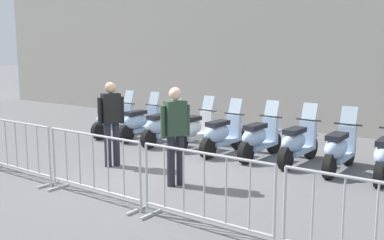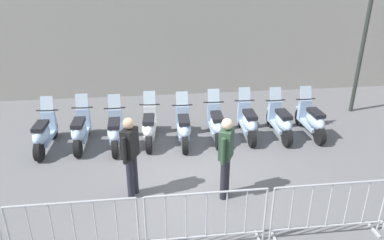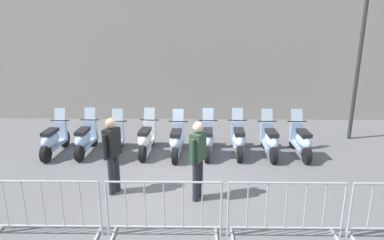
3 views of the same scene
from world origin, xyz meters
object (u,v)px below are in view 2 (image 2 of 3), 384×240
object	(u,v)px
motorcycle_3	(149,127)
barrier_segment_2	(206,220)
motorcycle_2	(115,131)
motorcycle_5	(216,124)
motorcycle_8	(312,120)
motorcycle_4	(184,127)
motorcycle_6	(248,122)
barrier_segment_3	(328,210)
officer_mid_plaza	(131,153)
motorcycle_0	(44,134)
motorcycle_1	(81,130)
motorcycle_7	(281,122)
barrier_segment_1	(75,230)
officer_near_row_end	(226,154)

from	to	relation	value
motorcycle_3	barrier_segment_2	distance (m)	4.05
motorcycle_2	motorcycle_5	bearing A→B (deg)	0.52
motorcycle_8	motorcycle_4	bearing A→B (deg)	178.70
motorcycle_2	motorcycle_3	world-z (taller)	same
motorcycle_8	motorcycle_6	bearing A→B (deg)	174.83
barrier_segment_3	officer_mid_plaza	world-z (taller)	officer_mid_plaza
barrier_segment_2	motorcycle_0	bearing A→B (deg)	130.27
motorcycle_5	barrier_segment_2	bearing A→B (deg)	-104.68
motorcycle_1	motorcycle_2	bearing A→B (deg)	-11.12
motorcycle_6	barrier_segment_2	bearing A→B (deg)	-116.06
motorcycle_5	motorcycle_8	size ratio (longest dim) A/B	1.00
motorcycle_5	motorcycle_6	world-z (taller)	same
motorcycle_2	officer_mid_plaza	size ratio (longest dim) A/B	0.99
motorcycle_4	motorcycle_7	distance (m)	2.64
motorcycle_6	officer_mid_plaza	bearing A→B (deg)	-144.19
motorcycle_2	barrier_segment_3	size ratio (longest dim) A/B	0.85
motorcycle_8	motorcycle_7	bearing A→B (deg)	177.53
motorcycle_5	barrier_segment_1	xyz separation A→B (m)	(-3.14, -3.82, 0.07)
motorcycle_4	barrier_segment_3	world-z (taller)	motorcycle_4
motorcycle_3	barrier_segment_3	xyz separation A→B (m)	(2.85, -4.06, 0.07)
motorcycle_7	officer_near_row_end	world-z (taller)	officer_near_row_end
motorcycle_3	motorcycle_8	xyz separation A→B (m)	(4.40, -0.26, 0.00)
motorcycle_0	motorcycle_5	world-z (taller)	same
barrier_segment_2	barrier_segment_1	bearing A→B (deg)	177.90
barrier_segment_1	motorcycle_0	bearing A→B (deg)	107.90
barrier_segment_2	barrier_segment_3	size ratio (longest dim) A/B	1.00
barrier_segment_3	motorcycle_4	bearing A→B (deg)	116.98
motorcycle_5	officer_mid_plaza	bearing A→B (deg)	-134.68
motorcycle_2	motorcycle_8	distance (m)	5.28
motorcycle_3	motorcycle_8	distance (m)	4.41
motorcycle_6	motorcycle_7	world-z (taller)	same
officer_mid_plaza	motorcycle_0	bearing A→B (deg)	132.93
officer_near_row_end	officer_mid_plaza	distance (m)	1.87
motorcycle_0	barrier_segment_2	bearing A→B (deg)	-49.73
motorcycle_4	barrier_segment_3	xyz separation A→B (m)	(1.98, -3.89, 0.07)
motorcycle_8	barrier_segment_1	size ratio (longest dim) A/B	0.85
motorcycle_2	motorcycle_3	size ratio (longest dim) A/B	1.00
barrier_segment_1	motorcycle_5	bearing A→B (deg)	50.60
barrier_segment_1	barrier_segment_2	bearing A→B (deg)	-2.10
motorcycle_0	officer_mid_plaza	xyz separation A→B (m)	(2.18, -2.34, 0.53)
barrier_segment_3	motorcycle_1	bearing A→B (deg)	138.20
motorcycle_6	motorcycle_7	bearing A→B (deg)	-7.84
motorcycle_5	barrier_segment_1	size ratio (longest dim) A/B	0.85
motorcycle_4	barrier_segment_2	xyz separation A→B (m)	(-0.14, -3.81, 0.07)
barrier_segment_1	motorcycle_3	bearing A→B (deg)	70.60
motorcycle_8	motorcycle_3	bearing A→B (deg)	176.64
motorcycle_8	barrier_segment_1	world-z (taller)	motorcycle_8
motorcycle_2	barrier_segment_3	xyz separation A→B (m)	(3.73, -3.95, 0.07)
motorcycle_0	motorcycle_7	size ratio (longest dim) A/B	1.00
motorcycle_6	officer_mid_plaza	xyz separation A→B (m)	(-3.10, -2.24, 0.53)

